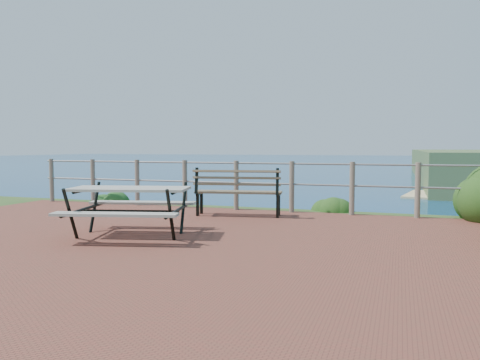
% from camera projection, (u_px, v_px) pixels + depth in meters
% --- Properties ---
extents(ground, '(10.00, 7.00, 0.12)m').
position_uv_depth(ground, '(155.00, 242.00, 6.36)').
color(ground, brown).
rests_on(ground, ground).
extents(ocean, '(1200.00, 1200.00, 0.00)m').
position_uv_depth(ocean, '(392.00, 150.00, 195.10)').
color(ocean, '#145A79').
rests_on(ocean, ground).
extents(safety_railing, '(9.40, 0.10, 1.00)m').
position_uv_depth(safety_railing, '(236.00, 183.00, 9.48)').
color(safety_railing, '#6B5B4C').
rests_on(safety_railing, ground).
extents(picnic_table, '(1.77, 1.40, 0.70)m').
position_uv_depth(picnic_table, '(130.00, 206.00, 6.67)').
color(picnic_table, '#9A968A').
rests_on(picnic_table, ground).
extents(park_bench, '(1.64, 0.67, 0.90)m').
position_uv_depth(park_bench, '(238.00, 185.00, 8.64)').
color(park_bench, brown).
rests_on(park_bench, ground).
extents(shrub_lip_west, '(0.71, 0.71, 0.43)m').
position_uv_depth(shrub_lip_west, '(108.00, 203.00, 10.86)').
color(shrub_lip_west, '#1E4C1C').
rests_on(shrub_lip_west, ground).
extents(shrub_lip_east, '(0.70, 0.70, 0.42)m').
position_uv_depth(shrub_lip_east, '(334.00, 212.00, 9.37)').
color(shrub_lip_east, '#204715').
rests_on(shrub_lip_east, ground).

